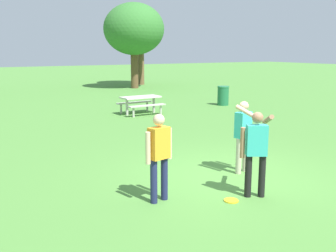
% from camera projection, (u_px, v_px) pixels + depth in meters
% --- Properties ---
extents(ground_plane, '(120.00, 120.00, 0.00)m').
position_uv_depth(ground_plane, '(229.00, 176.00, 8.76)').
color(ground_plane, '#4C8438').
extents(person_thrower, '(0.60, 0.30, 1.64)m').
position_uv_depth(person_thrower, '(159.00, 152.00, 7.14)').
color(person_thrower, '#1E234C').
rests_on(person_thrower, ground).
extents(person_catcher, '(0.60, 0.76, 1.64)m').
position_uv_depth(person_catcher, '(244.00, 131.00, 8.83)').
color(person_catcher, '#B7AD93').
rests_on(person_catcher, ground).
extents(person_bystander, '(0.82, 0.56, 1.64)m').
position_uv_depth(person_bystander, '(256.00, 148.00, 7.37)').
color(person_bystander, black).
rests_on(person_bystander, ground).
extents(frisbee, '(0.27, 0.27, 0.03)m').
position_uv_depth(frisbee, '(231.00, 200.00, 7.31)').
color(frisbee, yellow).
rests_on(frisbee, ground).
extents(picnic_table_near, '(1.76, 1.49, 0.77)m').
position_uv_depth(picnic_table_near, '(141.00, 101.00, 17.03)').
color(picnic_table_near, beige).
rests_on(picnic_table_near, ground).
extents(trash_can_further_along, '(0.59, 0.59, 0.96)m').
position_uv_depth(trash_can_further_along, '(223.00, 96.00, 19.76)').
color(trash_can_further_along, '#1E663D').
rests_on(trash_can_further_along, ground).
extents(tree_far_right, '(4.28, 4.28, 5.99)m').
position_uv_depth(tree_far_right, '(134.00, 29.00, 27.73)').
color(tree_far_right, brown).
rests_on(tree_far_right, ground).
extents(tree_slender_mid, '(3.49, 3.49, 5.89)m').
position_uv_depth(tree_slender_mid, '(140.00, 29.00, 30.52)').
color(tree_slender_mid, brown).
rests_on(tree_slender_mid, ground).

